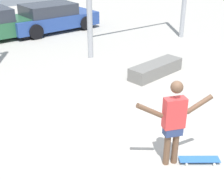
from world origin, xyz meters
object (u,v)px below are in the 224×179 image
object	(u,v)px
skateboarder	(174,120)
parked_car_blue	(51,18)
skateboard	(199,159)
grind_box	(156,69)

from	to	relation	value
skateboarder	parked_car_blue	xyz separation A→B (m)	(2.78, 10.76, -0.32)
skateboard	skateboarder	bearing A→B (deg)	-178.48
skateboard	grind_box	bearing A→B (deg)	93.12
skateboarder	parked_car_blue	bearing A→B (deg)	97.03
skateboard	grind_box	world-z (taller)	grind_box
grind_box	parked_car_blue	size ratio (longest dim) A/B	0.46
parked_car_blue	grind_box	bearing A→B (deg)	-91.99
skateboard	parked_car_blue	xyz separation A→B (m)	(2.31, 11.08, 0.59)
skateboard	parked_car_blue	distance (m)	11.33
skateboarder	parked_car_blue	distance (m)	11.11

